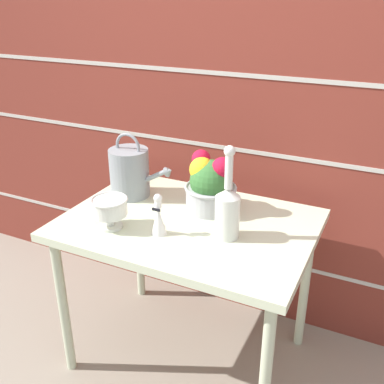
{
  "coord_description": "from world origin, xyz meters",
  "views": [
    {
      "loc": [
        0.75,
        -1.51,
        1.64
      ],
      "look_at": [
        0.0,
        0.04,
        0.86
      ],
      "focal_mm": 42.0,
      "sensor_mm": 36.0,
      "label": 1
    }
  ],
  "objects": [
    {
      "name": "ground_plane",
      "position": [
        0.0,
        0.0,
        0.0
      ],
      "size": [
        12.0,
        12.0,
        0.0
      ],
      "primitive_type": "plane",
      "color": "gray"
    },
    {
      "name": "patio_table",
      "position": [
        0.0,
        0.0,
        0.66
      ],
      "size": [
        1.05,
        0.75,
        0.74
      ],
      "color": "beige",
      "rests_on": "ground_plane"
    },
    {
      "name": "crystal_pedestal_bowl",
      "position": [
        -0.26,
        -0.19,
        0.83
      ],
      "size": [
        0.15,
        0.15,
        0.13
      ],
      "color": "silver",
      "rests_on": "patio_table"
    },
    {
      "name": "brick_wall",
      "position": [
        0.0,
        0.51,
        1.1
      ],
      "size": [
        3.6,
        0.08,
        2.2
      ],
      "color": "maroon",
      "rests_on": "ground_plane"
    },
    {
      "name": "watering_can",
      "position": [
        -0.36,
        0.12,
        0.86
      ],
      "size": [
        0.33,
        0.18,
        0.31
      ],
      "color": "gray",
      "rests_on": "patio_table"
    },
    {
      "name": "glass_decanter",
      "position": [
        0.2,
        -0.05,
        0.86
      ],
      "size": [
        0.1,
        0.1,
        0.38
      ],
      "color": "silver",
      "rests_on": "patio_table"
    },
    {
      "name": "figurine_vase",
      "position": [
        -0.06,
        -0.15,
        0.81
      ],
      "size": [
        0.06,
        0.06,
        0.18
      ],
      "color": "white",
      "rests_on": "patio_table"
    },
    {
      "name": "flower_planter",
      "position": [
        0.04,
        0.15,
        0.86
      ],
      "size": [
        0.23,
        0.23,
        0.26
      ],
      "color": "#ADADB2",
      "rests_on": "patio_table"
    }
  ]
}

